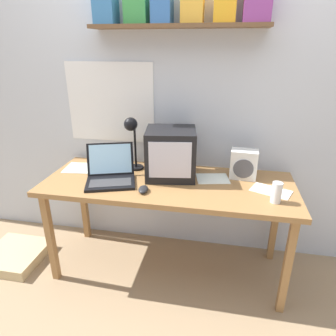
{
  "coord_description": "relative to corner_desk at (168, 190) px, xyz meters",
  "views": [
    {
      "loc": [
        0.35,
        -1.81,
        1.59
      ],
      "look_at": [
        0.0,
        0.0,
        0.82
      ],
      "focal_mm": 32.0,
      "sensor_mm": 36.0,
      "label": 1
    }
  ],
  "objects": [
    {
      "name": "back_wall",
      "position": [
        -0.0,
        0.39,
        0.65
      ],
      "size": [
        5.6,
        0.24,
        2.6
      ],
      "color": "silver",
      "rests_on": "ground_plane"
    },
    {
      "name": "desk_lamp",
      "position": [
        -0.29,
        0.14,
        0.34
      ],
      "size": [
        0.11,
        0.16,
        0.4
      ],
      "rotation": [
        0.0,
        0.0,
        -0.14
      ],
      "color": "black",
      "rests_on": "corner_desk"
    },
    {
      "name": "floor_cushion",
      "position": [
        -1.21,
        -0.15,
        -0.62
      ],
      "size": [
        0.43,
        0.43,
        0.08
      ],
      "color": "#CEB483",
      "rests_on": "ground_plane"
    },
    {
      "name": "corner_desk",
      "position": [
        0.0,
        0.0,
        0.0
      ],
      "size": [
        1.69,
        0.65,
        0.72
      ],
      "color": "#9E7040",
      "rests_on": "ground_plane"
    },
    {
      "name": "crt_monitor",
      "position": [
        -0.0,
        0.1,
        0.23
      ],
      "size": [
        0.38,
        0.36,
        0.34
      ],
      "rotation": [
        0.0,
        0.0,
        0.15
      ],
      "color": "black",
      "rests_on": "corner_desk"
    },
    {
      "name": "laptop",
      "position": [
        -0.39,
        -0.05,
        0.12
      ],
      "size": [
        0.4,
        0.4,
        0.23
      ],
      "rotation": [
        0.0,
        0.0,
        0.32
      ],
      "color": "black",
      "rests_on": "corner_desk"
    },
    {
      "name": "ground_plane",
      "position": [
        0.0,
        0.0,
        -0.66
      ],
      "size": [
        12.0,
        12.0,
        0.0
      ],
      "primitive_type": "plane",
      "color": "#9C805F"
    },
    {
      "name": "loose_paper_near_laptop",
      "position": [
        0.29,
        0.1,
        0.07
      ],
      "size": [
        0.25,
        0.21,
        0.0
      ],
      "rotation": [
        0.0,
        0.0,
        0.21
      ],
      "color": "white",
      "rests_on": "corner_desk"
    },
    {
      "name": "computer_mouse",
      "position": [
        -0.13,
        -0.18,
        0.08
      ],
      "size": [
        0.07,
        0.11,
        0.03
      ],
      "rotation": [
        0.0,
        0.0,
        0.11
      ],
      "color": "#232326",
      "rests_on": "corner_desk"
    },
    {
      "name": "open_notebook",
      "position": [
        -0.69,
        0.11,
        0.07
      ],
      "size": [
        0.25,
        0.23,
        0.0
      ],
      "rotation": [
        0.0,
        0.0,
        0.11
      ],
      "color": "white",
      "rests_on": "corner_desk"
    },
    {
      "name": "loose_paper_near_monitor",
      "position": [
        0.67,
        -0.02,
        0.07
      ],
      "size": [
        0.28,
        0.23,
        0.0
      ],
      "rotation": [
        0.0,
        0.0,
        -0.41
      ],
      "color": "white",
      "rests_on": "corner_desk"
    },
    {
      "name": "space_heater",
      "position": [
        0.5,
        0.16,
        0.16
      ],
      "size": [
        0.19,
        0.13,
        0.2
      ],
      "rotation": [
        0.0,
        0.0,
        -0.07
      ],
      "color": "silver",
      "rests_on": "corner_desk"
    },
    {
      "name": "juice_glass",
      "position": [
        0.68,
        -0.16,
        0.12
      ],
      "size": [
        0.06,
        0.06,
        0.13
      ],
      "color": "white",
      "rests_on": "corner_desk"
    }
  ]
}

